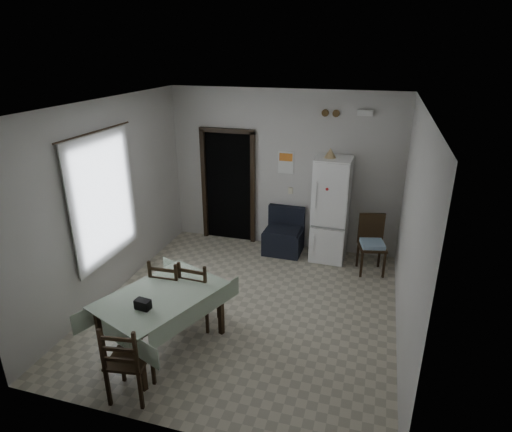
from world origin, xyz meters
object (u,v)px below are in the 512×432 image
at_px(fridge, 331,210).
at_px(dining_chair_far_right, 200,291).
at_px(dining_table, 163,321).
at_px(dining_chair_far_left, 171,289).
at_px(corner_chair, 372,245).
at_px(dining_chair_near_head, 129,358).
at_px(navy_seat, 284,231).

bearing_deg(fridge, dining_chair_far_right, -118.14).
relative_size(dining_table, dining_chair_far_left, 1.48).
height_order(corner_chair, dining_chair_near_head, corner_chair).
xyz_separation_m(fridge, dining_table, (-1.66, -3.05, -0.54)).
bearing_deg(dining_chair_near_head, dining_chair_far_right, -106.86).
distance_m(fridge, dining_chair_far_right, 2.87).
xyz_separation_m(dining_table, dining_chair_near_head, (0.04, -0.83, 0.10)).
bearing_deg(navy_seat, dining_chair_far_left, -110.47).
height_order(fridge, dining_chair_near_head, fridge).
height_order(corner_chair, dining_table, corner_chair).
bearing_deg(dining_table, dining_chair_far_left, 127.88).
relative_size(corner_chair, dining_chair_far_left, 0.99).
xyz_separation_m(fridge, dining_chair_far_right, (-1.42, -2.45, -0.43)).
height_order(fridge, corner_chair, fridge).
xyz_separation_m(navy_seat, dining_table, (-0.84, -3.05, -0.02)).
relative_size(navy_seat, dining_chair_far_right, 0.82).
bearing_deg(navy_seat, fridge, 0.95).
distance_m(dining_table, dining_chair_far_right, 0.65).
relative_size(fridge, navy_seat, 2.25).
xyz_separation_m(dining_chair_far_right, dining_chair_near_head, (-0.20, -1.43, -0.01)).
bearing_deg(dining_table, fridge, 83.05).
bearing_deg(dining_chair_far_left, dining_chair_near_head, 95.50).
xyz_separation_m(corner_chair, dining_table, (-2.41, -2.72, -0.11)).
xyz_separation_m(corner_chair, dining_chair_far_left, (-2.57, -2.19, 0.01)).
distance_m(corner_chair, dining_chair_near_head, 4.27).
distance_m(corner_chair, dining_chair_far_right, 3.04).
distance_m(dining_chair_far_left, dining_chair_far_right, 0.40).
bearing_deg(fridge, dining_chair_far_left, -123.74).
bearing_deg(navy_seat, dining_chair_far_right, -102.75).
height_order(navy_seat, dining_table, navy_seat).
bearing_deg(corner_chair, navy_seat, 154.77).
bearing_deg(corner_chair, fridge, 142.81).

